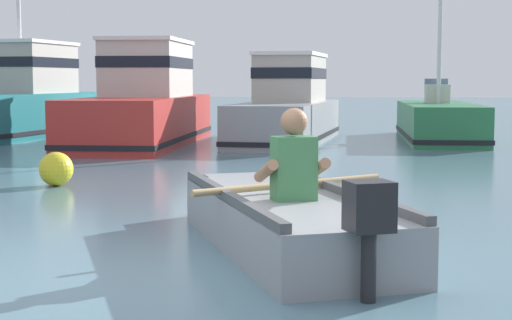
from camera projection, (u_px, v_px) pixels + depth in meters
The scene contains 7 objects.
ground_plane at pixel (152, 278), 5.75m from camera, with size 120.00×120.00×0.00m, color slate.
rowboat_with_person at pixel (285, 219), 6.75m from camera, with size 2.15×3.61×1.19m.
moored_boat_teal at pixel (22, 101), 19.95m from camera, with size 2.93×5.89×4.91m.
moored_boat_red at pixel (144, 105), 17.70m from camera, with size 2.09×6.39×2.32m.
moored_boat_grey at pixel (288, 109), 18.34m from camera, with size 2.43×5.92×2.03m.
moored_boat_green at pixel (438, 122), 18.78m from camera, with size 1.71×5.43×4.69m.
mooring_buoy at pixel (56, 169), 10.70m from camera, with size 0.46×0.46×0.46m, color yellow.
Camera 1 is at (1.27, -5.54, 1.42)m, focal length 56.30 mm.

